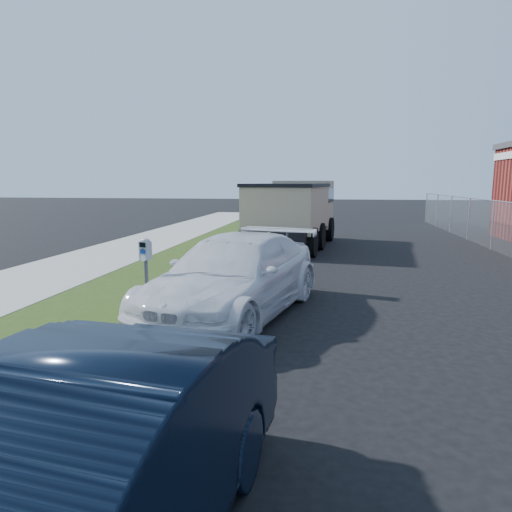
# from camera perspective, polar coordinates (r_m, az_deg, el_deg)

# --- Properties ---
(ground) EXTENTS (120.00, 120.00, 0.00)m
(ground) POSITION_cam_1_polar(r_m,az_deg,el_deg) (8.32, 8.54, -8.16)
(ground) COLOR black
(ground) RESTS_ON ground
(streetside) EXTENTS (6.12, 50.00, 0.15)m
(streetside) POSITION_cam_1_polar(r_m,az_deg,el_deg) (11.67, -19.84, -3.22)
(streetside) COLOR gray
(streetside) RESTS_ON ground
(parking_meter) EXTENTS (0.22, 0.18, 1.41)m
(parking_meter) POSITION_cam_1_polar(r_m,az_deg,el_deg) (7.92, -13.62, -0.60)
(parking_meter) COLOR #3F4247
(parking_meter) RESTS_ON ground
(white_wagon) EXTENTS (3.23, 5.46, 1.48)m
(white_wagon) POSITION_cam_1_polar(r_m,az_deg,el_deg) (8.55, -2.70, -2.45)
(white_wagon) COLOR silver
(white_wagon) RESTS_ON ground
(navy_sedan) EXTENTS (2.00, 4.48, 1.43)m
(navy_sedan) POSITION_cam_1_polar(r_m,az_deg,el_deg) (3.12, -23.20, -25.82)
(navy_sedan) COLOR black
(navy_sedan) RESTS_ON ground
(dump_truck) EXTENTS (3.27, 6.71, 2.53)m
(dump_truck) POSITION_cam_1_polar(r_m,az_deg,el_deg) (17.92, 4.80, 5.83)
(dump_truck) COLOR black
(dump_truck) RESTS_ON ground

